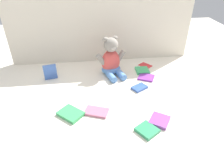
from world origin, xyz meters
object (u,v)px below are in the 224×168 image
object	(u,v)px
book_case_1	(71,114)
book_case_5	(145,65)
teddy_bear	(111,60)
book_case_2	(160,121)
book_case_3	(142,70)
book_case_4	(147,130)
book_case_0	(96,112)
book_case_7	(50,72)
book_case_6	(139,88)
book_case_8	(146,77)

from	to	relation	value
book_case_1	book_case_5	distance (m)	0.78
teddy_bear	book_case_2	size ratio (longest dim) A/B	2.76
book_case_5	book_case_3	bearing A→B (deg)	-156.02
teddy_bear	book_case_4	size ratio (longest dim) A/B	2.88
book_case_0	book_case_7	world-z (taller)	book_case_7
teddy_bear	book_case_2	world-z (taller)	teddy_bear
book_case_6	book_case_5	bearing A→B (deg)	-52.16
book_case_0	book_case_6	distance (m)	0.37
book_case_2	book_case_6	size ratio (longest dim) A/B	1.03
book_case_2	book_case_8	size ratio (longest dim) A/B	0.95
book_case_0	book_case_8	distance (m)	0.51
book_case_2	book_case_5	distance (m)	0.65
book_case_3	book_case_5	xyz separation A→B (m)	(0.05, 0.09, -0.01)
book_case_0	book_case_2	xyz separation A→B (m)	(0.33, -0.12, 0.00)
teddy_bear	book_case_6	bearing A→B (deg)	-71.76
book_case_6	book_case_7	distance (m)	0.64
book_case_1	book_case_2	xyz separation A→B (m)	(0.48, -0.12, -0.00)
book_case_2	book_case_5	size ratio (longest dim) A/B	1.08
book_case_1	book_case_2	world-z (taller)	same
teddy_bear	book_case_6	xyz separation A→B (m)	(0.16, -0.23, -0.10)
book_case_8	teddy_bear	bearing A→B (deg)	-86.46
teddy_bear	book_case_4	bearing A→B (deg)	-96.69
book_case_4	book_case_8	world-z (taller)	book_case_4
book_case_6	book_case_4	bearing A→B (deg)	141.55
book_case_0	book_case_5	distance (m)	0.68
book_case_4	book_case_3	bearing A→B (deg)	134.23
book_case_0	book_case_4	size ratio (longest dim) A/B	1.34
book_case_2	book_case_6	world-z (taller)	book_case_2
book_case_6	book_case_8	distance (m)	0.15
book_case_4	book_case_0	bearing A→B (deg)	-159.63
book_case_2	book_case_8	distance (m)	0.46
book_case_6	book_case_7	bearing A→B (deg)	40.64
book_case_0	book_case_7	bearing A→B (deg)	-122.92
book_case_4	book_case_7	size ratio (longest dim) A/B	0.89
book_case_2	book_case_6	xyz separation A→B (m)	(-0.03, 0.33, -0.00)
teddy_bear	book_case_5	distance (m)	0.32
book_case_5	book_case_8	bearing A→B (deg)	-140.63
book_case_1	book_case_3	size ratio (longest dim) A/B	1.29
book_case_2	book_case_5	xyz separation A→B (m)	(0.10, 0.65, -0.01)
teddy_bear	book_case_8	bearing A→B (deg)	-39.78
book_case_1	book_case_7	xyz separation A→B (m)	(-0.16, 0.42, 0.05)
book_case_1	book_case_4	bearing A→B (deg)	108.44
teddy_bear	book_case_2	distance (m)	0.60
book_case_4	book_case_5	size ratio (longest dim) A/B	1.04
book_case_5	book_case_8	size ratio (longest dim) A/B	0.88
book_case_8	book_case_0	bearing A→B (deg)	-21.70
teddy_bear	book_case_7	size ratio (longest dim) A/B	2.57
book_case_7	book_case_8	distance (m)	0.69
book_case_8	book_case_2	bearing A→B (deg)	20.50
teddy_bear	book_case_7	xyz separation A→B (m)	(-0.44, -0.03, -0.05)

